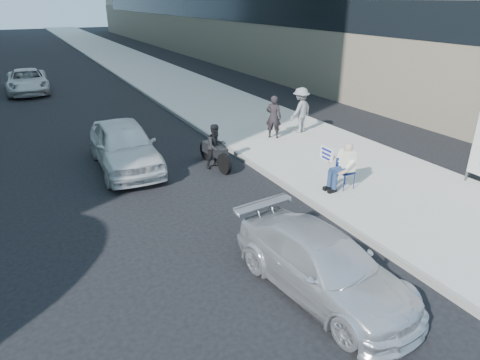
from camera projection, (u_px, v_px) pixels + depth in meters
ground at (285, 235)px, 9.82m from camera, size 160.00×160.00×0.00m
near_sidewalk at (168, 80)px, 27.79m from camera, size 5.00×120.00×0.15m
seated_protester at (342, 164)px, 11.61m from camera, size 0.83×1.12×1.31m
jogger at (301, 110)px, 16.52m from camera, size 1.28×1.00×1.74m
pedestrian_woman at (274, 117)px, 15.88m from camera, size 0.69×0.68×1.60m
parked_sedan at (323, 265)px, 7.75m from camera, size 2.04×4.09×1.14m
white_sedan_near at (124, 145)px, 13.46m from camera, size 1.94×4.46×1.50m
white_sedan_far at (27, 81)px, 24.32m from camera, size 2.32×4.76×1.30m
motorcycle at (216, 148)px, 13.53m from camera, size 0.76×2.05×1.42m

